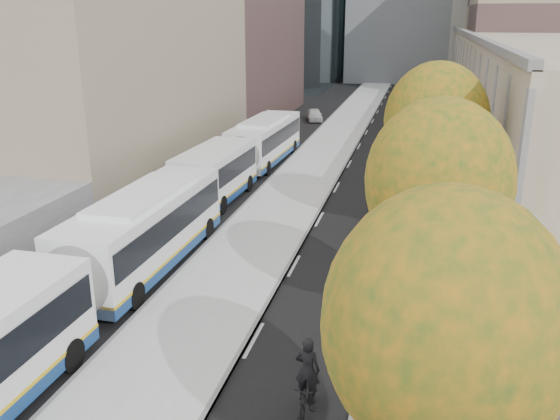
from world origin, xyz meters
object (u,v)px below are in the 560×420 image
(bus_far, at_px, (247,152))
(cyclist, at_px, (307,388))
(bus_shelter, at_px, (512,321))
(bus_near, at_px, (92,269))
(distant_car, at_px, (314,115))

(bus_far, height_order, cyclist, bus_far)
(bus_shelter, xyz_separation_m, bus_near, (-13.11, 1.51, -0.55))
(bus_near, bearing_deg, bus_far, 91.03)
(bus_near, height_order, bus_far, bus_near)
(bus_far, distance_m, distant_car, 21.68)
(cyclist, relative_size, distant_car, 0.65)
(bus_shelter, xyz_separation_m, bus_far, (-13.26, 20.22, -0.60))
(bus_shelter, relative_size, distant_car, 1.27)
(bus_shelter, height_order, cyclist, bus_shelter)
(bus_near, bearing_deg, distant_car, 90.22)
(bus_shelter, bearing_deg, distant_car, 107.07)
(bus_far, xyz_separation_m, distant_car, (0.40, 21.65, -1.00))
(cyclist, bearing_deg, bus_near, 160.28)
(bus_near, relative_size, bus_far, 1.03)
(distant_car, bearing_deg, bus_shelter, -88.21)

